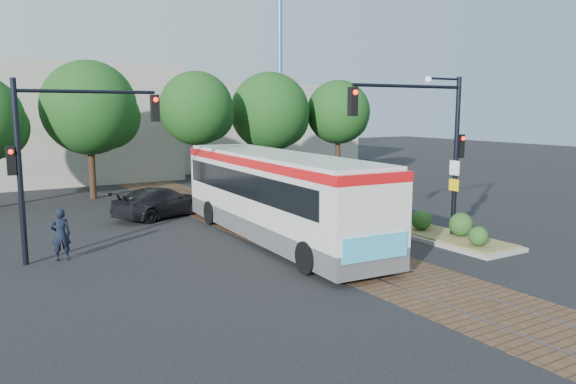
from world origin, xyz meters
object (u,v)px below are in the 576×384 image
Objects in this scene: signal_pole_main at (434,133)px; parked_car at (161,202)px; city_bus at (276,192)px; traffic_island at (449,232)px; officer at (61,235)px; signal_pole_left at (56,145)px.

signal_pole_main is 12.89m from parked_car.
parked_car is (-2.27, 6.79, -1.17)m from city_bus.
city_bus is 2.44× the size of traffic_island.
officer is at bearing 159.85° from traffic_island.
signal_pole_main is at bearing 174.64° from traffic_island.
signal_pole_main is (4.63, -3.54, 2.29)m from city_bus.
city_bus is at bearing 174.85° from officer.
signal_pole_main is 13.14m from signal_pole_left.
signal_pole_main is 1.00× the size of signal_pole_left.
city_bus is at bearing 146.95° from traffic_island.
city_bus is 2.11× the size of signal_pole_left.
city_bus reaches higher than parked_car.
city_bus is 6.84m from traffic_island.
signal_pole_left is 3.41× the size of officer.
parked_car is at bearing 126.98° from traffic_island.
signal_pole_main is (-0.96, 0.09, 3.83)m from traffic_island.
traffic_island is 3.95m from signal_pole_main.
signal_pole_main reaches higher than signal_pole_left.
signal_pole_left reaches higher than traffic_island.
traffic_island is 14.50m from signal_pole_left.
traffic_island is at bearing 163.75° from officer.
traffic_island is 2.95× the size of officer.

